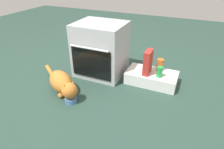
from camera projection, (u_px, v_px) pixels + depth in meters
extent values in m
plane|color=#284238|center=(85.00, 91.00, 2.20)|extent=(8.00, 8.00, 0.00)
cube|color=#B7BABF|center=(101.00, 49.00, 2.43)|extent=(0.59, 0.50, 0.66)
cube|color=black|center=(91.00, 64.00, 2.27)|extent=(0.50, 0.01, 0.36)
cylinder|color=silver|center=(89.00, 48.00, 2.14)|extent=(0.47, 0.02, 0.02)
cube|color=white|center=(151.00, 77.00, 2.34)|extent=(0.59, 0.33, 0.14)
cylinder|color=#4C7AB7|center=(71.00, 100.00, 2.03)|extent=(0.12, 0.12, 0.05)
sphere|color=brown|center=(71.00, 99.00, 2.02)|extent=(0.07, 0.07, 0.07)
ellipsoid|color=#C6752D|center=(61.00, 81.00, 2.15)|extent=(0.45, 0.39, 0.22)
sphere|color=#C6752D|center=(69.00, 90.00, 1.97)|extent=(0.16, 0.16, 0.16)
cone|color=#C6752D|center=(73.00, 84.00, 1.97)|extent=(0.06, 0.06, 0.07)
cone|color=#C6752D|center=(65.00, 87.00, 1.92)|extent=(0.06, 0.06, 0.07)
cylinder|color=#C6752D|center=(52.00, 74.00, 2.42)|extent=(0.31, 0.22, 0.12)
sphere|color=#C6752D|center=(71.00, 92.00, 2.15)|extent=(0.06, 0.06, 0.06)
sphere|color=#C6752D|center=(61.00, 95.00, 2.09)|extent=(0.06, 0.06, 0.06)
cube|color=#B72D28|center=(148.00, 62.00, 2.22)|extent=(0.07, 0.18, 0.28)
cylinder|color=#D16023|center=(160.00, 65.00, 2.32)|extent=(0.08, 0.08, 0.14)
cylinder|color=green|center=(160.00, 72.00, 2.19)|extent=(0.07, 0.07, 0.12)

